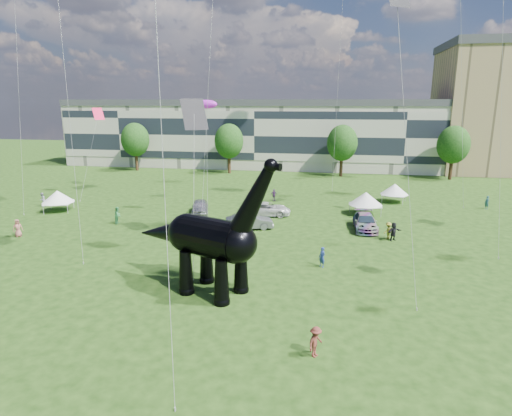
# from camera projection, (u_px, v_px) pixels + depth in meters

# --- Properties ---
(ground) EXTENTS (220.00, 220.00, 0.00)m
(ground) POSITION_uv_depth(u_px,v_px,m) (218.00, 320.00, 25.50)
(ground) COLOR #16330C
(ground) RESTS_ON ground
(terrace_row) EXTENTS (78.00, 11.00, 12.00)m
(terrace_row) POSITION_uv_depth(u_px,v_px,m) (259.00, 136.00, 84.64)
(terrace_row) COLOR beige
(terrace_row) RESTS_ON ground
(tree_far_left) EXTENTS (5.20, 5.20, 9.44)m
(tree_far_left) POSITION_uv_depth(u_px,v_px,m) (135.00, 137.00, 79.68)
(tree_far_left) COLOR #382314
(tree_far_left) RESTS_ON ground
(tree_mid_left) EXTENTS (5.20, 5.20, 9.44)m
(tree_mid_left) POSITION_uv_depth(u_px,v_px,m) (229.00, 138.00, 76.65)
(tree_mid_left) COLOR #382314
(tree_mid_left) RESTS_ON ground
(tree_mid_right) EXTENTS (5.20, 5.20, 9.44)m
(tree_mid_right) POSITION_uv_depth(u_px,v_px,m) (342.00, 140.00, 73.27)
(tree_mid_right) COLOR #382314
(tree_mid_right) RESTS_ON ground
(tree_far_right) EXTENTS (5.20, 5.20, 9.44)m
(tree_far_right) POSITION_uv_depth(u_px,v_px,m) (454.00, 142.00, 70.24)
(tree_far_right) COLOR #382314
(tree_far_right) RESTS_ON ground
(dinosaur_sculpture) EXTENTS (11.78, 6.25, 9.87)m
(dinosaur_sculpture) POSITION_uv_depth(u_px,v_px,m) (206.00, 239.00, 28.66)
(dinosaur_sculpture) COLOR black
(dinosaur_sculpture) RESTS_ON ground
(car_silver) EXTENTS (3.01, 4.95, 1.57)m
(car_silver) POSITION_uv_depth(u_px,v_px,m) (200.00, 207.00, 49.81)
(car_silver) COLOR #A2A1A6
(car_silver) RESTS_ON ground
(car_grey) EXTENTS (5.10, 2.96, 1.59)m
(car_grey) POSITION_uv_depth(u_px,v_px,m) (249.00, 221.00, 43.72)
(car_grey) COLOR slate
(car_grey) RESTS_ON ground
(car_white) EXTENTS (5.79, 3.26, 1.53)m
(car_white) POSITION_uv_depth(u_px,v_px,m) (267.00, 209.00, 48.83)
(car_white) COLOR silver
(car_white) RESTS_ON ground
(car_dark) EXTENTS (2.42, 5.49, 1.57)m
(car_dark) POSITION_uv_depth(u_px,v_px,m) (365.00, 222.00, 43.47)
(car_dark) COLOR #595960
(car_dark) RESTS_ON ground
(gazebo_near) EXTENTS (4.60, 4.60, 2.63)m
(gazebo_near) POSITION_uv_depth(u_px,v_px,m) (366.00, 199.00, 49.10)
(gazebo_near) COLOR silver
(gazebo_near) RESTS_ON ground
(gazebo_far) EXTENTS (4.32, 4.32, 2.43)m
(gazebo_far) POSITION_uv_depth(u_px,v_px,m) (395.00, 189.00, 55.10)
(gazebo_far) COLOR white
(gazebo_far) RESTS_ON ground
(gazebo_left) EXTENTS (4.56, 4.56, 2.52)m
(gazebo_left) POSITION_uv_depth(u_px,v_px,m) (58.00, 197.00, 50.53)
(gazebo_left) COLOR white
(gazebo_left) RESTS_ON ground
(visitors) EXTENTS (54.71, 35.79, 1.84)m
(visitors) POSITION_uv_depth(u_px,v_px,m) (235.00, 228.00, 41.24)
(visitors) COLOR #A55D52
(visitors) RESTS_ON ground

